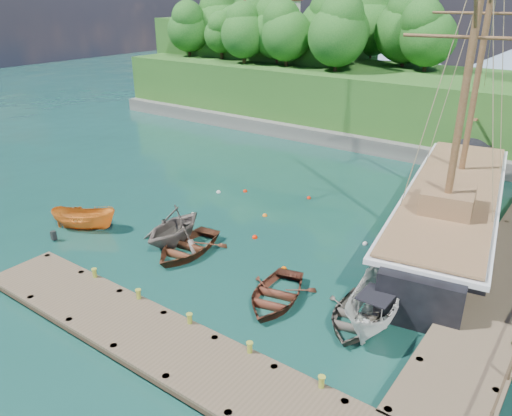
# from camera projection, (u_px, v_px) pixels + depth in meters

# --- Properties ---
(ground) EXTENTS (160.00, 160.00, 0.00)m
(ground) POSITION_uv_depth(u_px,v_px,m) (231.00, 269.00, 25.10)
(ground) COLOR #11372D
(ground) RESTS_ON ground
(dock_near) EXTENTS (20.00, 3.20, 1.10)m
(dock_near) POSITION_uv_depth(u_px,v_px,m) (165.00, 345.00, 19.03)
(dock_near) COLOR brown
(dock_near) RESTS_ON ground
(dock_east) EXTENTS (3.20, 24.00, 1.10)m
(dock_east) POSITION_uv_depth(u_px,v_px,m) (509.00, 273.00, 23.92)
(dock_east) COLOR brown
(dock_east) RESTS_ON ground
(bollard_0) EXTENTS (0.26, 0.26, 0.45)m
(bollard_0) POSITION_uv_depth(u_px,v_px,m) (97.00, 288.00, 23.48)
(bollard_0) COLOR olive
(bollard_0) RESTS_ON ground
(bollard_1) EXTENTS (0.26, 0.26, 0.45)m
(bollard_1) POSITION_uv_depth(u_px,v_px,m) (140.00, 310.00, 21.86)
(bollard_1) COLOR olive
(bollard_1) RESTS_ON ground
(bollard_2) EXTENTS (0.26, 0.26, 0.45)m
(bollard_2) POSITION_uv_depth(u_px,v_px,m) (191.00, 335.00, 20.24)
(bollard_2) COLOR olive
(bollard_2) RESTS_ON ground
(bollard_3) EXTENTS (0.26, 0.26, 0.45)m
(bollard_3) POSITION_uv_depth(u_px,v_px,m) (250.00, 365.00, 18.62)
(bollard_3) COLOR olive
(bollard_3) RESTS_ON ground
(bollard_4) EXTENTS (0.26, 0.26, 0.45)m
(bollard_4) POSITION_uv_depth(u_px,v_px,m) (320.00, 401.00, 17.00)
(bollard_4) COLOR olive
(bollard_4) RESTS_ON ground
(rowboat_0) EXTENTS (3.82, 4.95, 0.95)m
(rowboat_0) POSITION_uv_depth(u_px,v_px,m) (187.00, 253.00, 26.68)
(rowboat_0) COLOR #532B19
(rowboat_0) RESTS_ON ground
(rowboat_1) EXTENTS (4.17, 4.69, 2.26)m
(rowboat_1) POSITION_uv_depth(u_px,v_px,m) (175.00, 243.00, 27.75)
(rowboat_1) COLOR #625750
(rowboat_1) RESTS_ON ground
(rowboat_2) EXTENTS (4.03, 4.95, 0.90)m
(rowboat_2) POSITION_uv_depth(u_px,v_px,m) (275.00, 301.00, 22.49)
(rowboat_2) COLOR #502619
(rowboat_2) RESTS_ON ground
(rowboat_3) EXTENTS (3.73, 4.65, 0.86)m
(rowboat_3) POSITION_uv_depth(u_px,v_px,m) (354.00, 323.00, 21.01)
(rowboat_3) COLOR #5C554B
(rowboat_3) RESTS_ON ground
(motorboat_orange) EXTENTS (4.14, 3.15, 1.51)m
(motorboat_orange) POSITION_uv_depth(u_px,v_px,m) (86.00, 229.00, 29.37)
(motorboat_orange) COLOR orange
(motorboat_orange) RESTS_ON ground
(cabin_boat_white) EXTENTS (2.78, 5.39, 1.99)m
(cabin_boat_white) POSITION_uv_depth(u_px,v_px,m) (374.00, 324.00, 20.92)
(cabin_boat_white) COLOR silver
(cabin_boat_white) RESTS_ON ground
(schooner) EXTENTS (8.14, 27.28, 20.05)m
(schooner) POSITION_uv_depth(u_px,v_px,m) (450.00, 213.00, 28.73)
(schooner) COLOR black
(schooner) RESTS_ON ground
(mooring_buoy_0) EXTENTS (0.33, 0.33, 0.33)m
(mooring_buoy_0) POSITION_uv_depth(u_px,v_px,m) (193.00, 215.00, 31.18)
(mooring_buoy_0) COLOR white
(mooring_buoy_0) RESTS_ON ground
(mooring_buoy_1) EXTENTS (0.30, 0.30, 0.30)m
(mooring_buoy_1) POSITION_uv_depth(u_px,v_px,m) (265.00, 216.00, 31.06)
(mooring_buoy_1) COLOR orange
(mooring_buoy_1) RESTS_ON ground
(mooring_buoy_2) EXTENTS (0.31, 0.31, 0.31)m
(mooring_buoy_2) POSITION_uv_depth(u_px,v_px,m) (255.00, 238.00, 28.29)
(mooring_buoy_2) COLOR #EC1C00
(mooring_buoy_2) RESTS_ON ground
(mooring_buoy_3) EXTENTS (0.30, 0.30, 0.30)m
(mooring_buoy_3) POSITION_uv_depth(u_px,v_px,m) (365.00, 244.00, 27.55)
(mooring_buoy_3) COLOR white
(mooring_buoy_3) RESTS_ON ground
(mooring_buoy_4) EXTENTS (0.30, 0.30, 0.30)m
(mooring_buoy_4) POSITION_uv_depth(u_px,v_px,m) (245.00, 192.00, 34.87)
(mooring_buoy_4) COLOR red
(mooring_buoy_4) RESTS_ON ground
(mooring_buoy_5) EXTENTS (0.28, 0.28, 0.28)m
(mooring_buoy_5) POSITION_uv_depth(u_px,v_px,m) (309.00, 198.00, 33.72)
(mooring_buoy_5) COLOR red
(mooring_buoy_5) RESTS_ON ground
(mooring_buoy_6) EXTENTS (0.31, 0.31, 0.31)m
(mooring_buoy_6) POSITION_uv_depth(u_px,v_px,m) (218.00, 193.00, 34.71)
(mooring_buoy_6) COLOR silver
(mooring_buoy_6) RESTS_ON ground
(mooring_buoy_7) EXTENTS (0.32, 0.32, 0.32)m
(mooring_buoy_7) POSITION_uv_depth(u_px,v_px,m) (284.00, 270.00, 25.03)
(mooring_buoy_7) COLOR #ED5B00
(mooring_buoy_7) RESTS_ON ground
(headland) EXTENTS (51.00, 19.31, 12.90)m
(headland) POSITION_uv_depth(u_px,v_px,m) (319.00, 67.00, 53.15)
(headland) COLOR #474744
(headland) RESTS_ON ground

